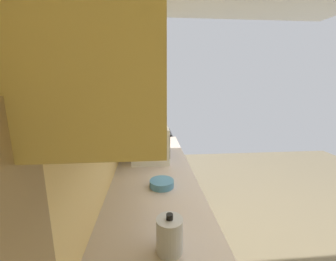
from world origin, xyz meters
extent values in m
plane|color=brown|center=(0.00, 0.00, 0.00)|extent=(6.14, 6.14, 0.00)
cube|color=#EFC778|center=(0.00, 1.62, 1.34)|extent=(3.95, 0.12, 2.67)
cube|color=#D3C26B|center=(-0.36, 1.24, 0.45)|extent=(3.07, 0.64, 0.91)
cube|color=#BEAEA4|center=(-0.36, 1.24, 0.92)|extent=(3.10, 0.67, 0.02)
cube|color=#332819|center=(-0.14, 0.92, 0.45)|extent=(0.01, 0.01, 0.84)
cube|color=#332819|center=(0.29, 0.92, 0.45)|extent=(0.01, 0.01, 0.84)
cube|color=#332819|center=(0.73, 0.92, 0.45)|extent=(0.01, 0.01, 0.84)
cube|color=#D4BD6B|center=(-0.36, 1.39, 1.79)|extent=(1.73, 0.34, 0.60)
cube|color=black|center=(1.49, 1.25, 0.46)|extent=(0.62, 0.62, 0.93)
cube|color=black|center=(1.49, 0.93, 0.42)|extent=(0.48, 0.01, 0.51)
cube|color=black|center=(1.49, 1.25, 0.94)|extent=(0.59, 0.59, 0.02)
cube|color=black|center=(1.49, 1.54, 1.02)|extent=(0.59, 0.04, 0.18)
cylinder|color=#38383D|center=(1.36, 1.14, 0.95)|extent=(0.11, 0.11, 0.01)
cylinder|color=#38383D|center=(1.63, 1.14, 0.95)|extent=(0.11, 0.11, 0.01)
cylinder|color=#38383D|center=(1.36, 1.36, 0.95)|extent=(0.11, 0.11, 0.01)
cylinder|color=#38383D|center=(1.63, 1.36, 0.95)|extent=(0.11, 0.11, 0.01)
cube|color=white|center=(0.38, 1.26, 1.09)|extent=(0.52, 0.34, 0.33)
cube|color=black|center=(0.33, 1.08, 1.09)|extent=(0.32, 0.01, 0.23)
cube|color=#2D2D33|center=(0.58, 1.08, 1.09)|extent=(0.09, 0.01, 0.23)
cylinder|color=#4C8CBF|center=(-0.26, 1.18, 0.95)|extent=(0.17, 0.17, 0.05)
cylinder|color=#4E82D2|center=(-0.26, 1.18, 0.97)|extent=(0.14, 0.14, 0.02)
cylinder|color=#B7BABF|center=(-0.86, 1.18, 1.01)|extent=(0.12, 0.12, 0.16)
cylinder|color=black|center=(-0.86, 1.18, 1.10)|extent=(0.03, 0.03, 0.02)
cylinder|color=#B7BABF|center=(-0.80, 1.18, 1.04)|extent=(0.07, 0.02, 0.05)
camera|label=1|loc=(-1.67, 1.26, 1.66)|focal=22.68mm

